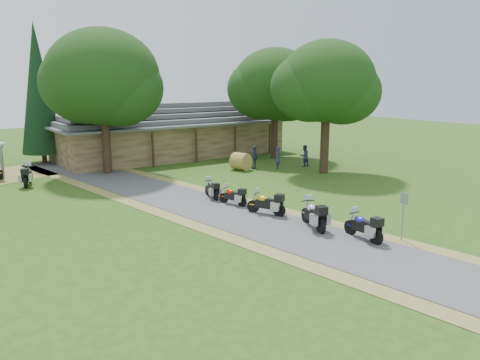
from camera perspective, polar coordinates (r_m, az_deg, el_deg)
ground at (r=21.29m, az=7.54°, el=-6.82°), size 120.00×120.00×0.00m
driveway at (r=23.93m, az=0.09°, el=-4.58°), size 51.95×51.95×0.00m
lodge at (r=43.65m, az=-8.38°, el=6.15°), size 21.40×9.40×4.90m
motorcycle_row_a at (r=21.20m, az=14.81°, el=-5.31°), size 0.80×2.00×1.34m
motorcycle_row_b at (r=22.29m, az=8.93°, el=-4.02°), size 1.38×2.25×1.47m
motorcycle_row_c at (r=24.27m, az=3.19°, el=-2.73°), size 1.37×2.02×1.32m
motorcycle_row_d at (r=26.13m, az=-0.89°, el=-1.84°), size 1.00×1.77×1.15m
motorcycle_row_e at (r=27.68m, az=-3.48°, el=-1.02°), size 0.91×1.83×1.19m
motorcycle_carport_b at (r=34.01m, az=-24.50°, el=0.60°), size 1.39×2.25×1.47m
person_a at (r=36.79m, az=4.56°, el=2.95°), size 0.73×0.72×2.10m
person_b at (r=38.15m, az=7.85°, el=3.17°), size 0.59×0.44×2.05m
person_c at (r=36.87m, az=1.79°, el=3.03°), size 0.72×0.75×2.14m
hay_bale at (r=36.35m, az=0.10°, el=2.28°), size 1.62×1.54×1.35m
sign_post at (r=21.47m, az=19.24°, el=-4.24°), size 0.39×0.06×2.15m
oak_lodge_left at (r=35.94m, az=-16.27°, el=9.80°), size 8.20×8.20×11.45m
oak_lodge_right at (r=41.75m, az=4.28°, el=9.85°), size 7.39×7.39×10.53m
oak_driveway at (r=35.22m, az=10.48°, el=9.63°), size 7.01×7.01×10.96m
cedar_near at (r=42.30m, az=-23.32°, el=9.61°), size 3.35×3.35×11.50m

